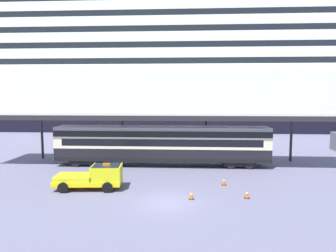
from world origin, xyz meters
The scene contains 8 objects.
ground_plane centered at (0.00, 0.00, 0.00)m, with size 400.00×400.00×0.00m, color slate.
cruise_ship centered at (2.95, 54.20, 15.14)m, with size 154.85×31.00×43.33m.
platform_canopy centered at (-1.19, 11.56, 5.40)m, with size 37.75×5.58×5.63m.
train_carriage centered at (-1.19, 11.16, 2.31)m, with size 21.93×2.81×4.11m.
service_truck centered at (-5.83, 2.80, 0.99)m, with size 5.34×2.56×2.02m.
traffic_cone_near centered at (4.44, 4.42, 0.32)m, with size 0.36×0.36×0.66m.
traffic_cone_mid centered at (1.71, 0.78, 0.33)m, with size 0.36×0.36×0.67m.
traffic_cone_far centered at (5.68, 1.21, 0.34)m, with size 0.36×0.36×0.69m.
Camera 1 is at (1.25, -20.52, 7.33)m, focal length 33.01 mm.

